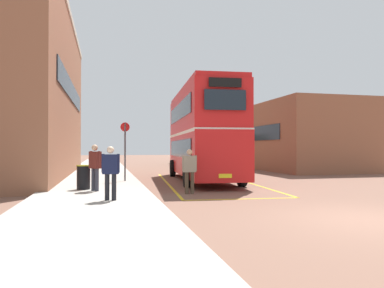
# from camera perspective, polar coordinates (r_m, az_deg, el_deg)

# --- Properties ---
(ground_plane) EXTENTS (135.60, 135.60, 0.00)m
(ground_plane) POSITION_cam_1_polar(r_m,az_deg,el_deg) (22.71, 2.11, -4.97)
(ground_plane) COLOR brown
(sidewalk_left) EXTENTS (4.00, 57.60, 0.14)m
(sidewalk_left) POSITION_cam_1_polar(r_m,az_deg,el_deg) (24.26, -14.49, -4.51)
(sidewalk_left) COLOR #A39E93
(sidewalk_left) RESTS_ON ground
(brick_building_left) EXTENTS (6.00, 18.54, 9.69)m
(brick_building_left) POSITION_cam_1_polar(r_m,az_deg,el_deg) (23.82, -25.55, 6.99)
(brick_building_left) COLOR brown
(brick_building_left) RESTS_ON ground
(depot_building_right) EXTENTS (7.01, 17.80, 5.18)m
(depot_building_right) POSITION_cam_1_polar(r_m,az_deg,el_deg) (32.96, 13.68, 0.91)
(depot_building_right) COLOR brown
(depot_building_right) RESTS_ON ground
(double_decker_bus) EXTENTS (3.31, 10.02, 4.75)m
(double_decker_bus) POSITION_cam_1_polar(r_m,az_deg,el_deg) (19.00, 1.60, 1.76)
(double_decker_bus) COLOR black
(double_decker_bus) RESTS_ON ground
(single_deck_bus) EXTENTS (2.99, 9.91, 3.02)m
(single_deck_bus) POSITION_cam_1_polar(r_m,az_deg,el_deg) (37.29, 0.64, -0.75)
(single_deck_bus) COLOR black
(single_deck_bus) RESTS_ON ground
(pedestrian_boarding) EXTENTS (0.56, 0.24, 1.68)m
(pedestrian_boarding) POSITION_cam_1_polar(r_m,az_deg,el_deg) (13.57, -0.39, -3.80)
(pedestrian_boarding) COLOR #473828
(pedestrian_boarding) RESTS_ON ground
(pedestrian_waiting_near) EXTENTS (0.47, 0.52, 1.70)m
(pedestrian_waiting_near) POSITION_cam_1_polar(r_m,az_deg,el_deg) (13.78, -15.00, -3.07)
(pedestrian_waiting_near) COLOR #2D2D38
(pedestrian_waiting_near) RESTS_ON sidewalk_left
(pedestrian_waiting_far) EXTENTS (0.54, 0.33, 1.63)m
(pedestrian_waiting_far) POSITION_cam_1_polar(r_m,az_deg,el_deg) (11.22, -12.68, -3.90)
(pedestrian_waiting_far) COLOR black
(pedestrian_waiting_far) RESTS_ON sidewalk_left
(litter_bin) EXTENTS (0.53, 0.53, 0.92)m
(litter_bin) POSITION_cam_1_polar(r_m,az_deg,el_deg) (14.49, -16.70, -5.01)
(litter_bin) COLOR black
(litter_bin) RESTS_ON sidewalk_left
(bus_stop_sign) EXTENTS (0.44, 0.08, 2.81)m
(bus_stop_sign) POSITION_cam_1_polar(r_m,az_deg,el_deg) (17.70, -10.49, -0.28)
(bus_stop_sign) COLOR #4C4C51
(bus_stop_sign) RESTS_ON sidewalk_left
(bay_marking_yellow) EXTENTS (5.05, 12.18, 0.01)m
(bay_marking_yellow) POSITION_cam_1_polar(r_m,az_deg,el_deg) (17.26, 2.99, -6.33)
(bay_marking_yellow) COLOR gold
(bay_marking_yellow) RESTS_ON ground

